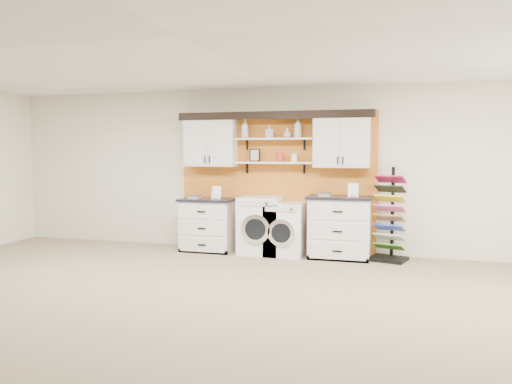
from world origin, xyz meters
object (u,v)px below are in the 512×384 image
(dryer, at_px, (286,229))
(sample_rack, at_px, (389,230))
(base_cabinet_right, at_px, (340,227))
(base_cabinet_left, at_px, (208,224))
(washer, at_px, (261,225))

(dryer, xyz_separation_m, sample_rack, (1.67, 0.03, 0.05))
(base_cabinet_right, bearing_deg, dryer, -179.78)
(base_cabinet_left, bearing_deg, sample_rack, 0.59)
(base_cabinet_right, distance_m, dryer, 0.89)
(dryer, distance_m, sample_rack, 1.67)
(base_cabinet_right, bearing_deg, sample_rack, 2.30)
(base_cabinet_right, height_order, sample_rack, sample_rack)
(dryer, bearing_deg, sample_rack, 1.19)
(base_cabinet_right, height_order, washer, base_cabinet_right)
(base_cabinet_right, relative_size, dryer, 1.18)
(base_cabinet_right, bearing_deg, base_cabinet_left, 180.00)
(base_cabinet_right, bearing_deg, washer, -179.85)
(washer, relative_size, sample_rack, 0.65)
(sample_rack, bearing_deg, base_cabinet_left, -162.66)
(base_cabinet_right, distance_m, washer, 1.32)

